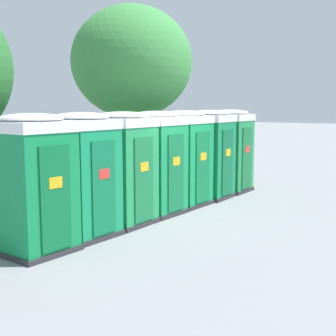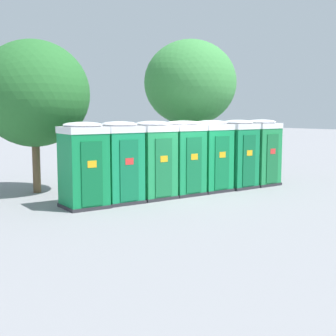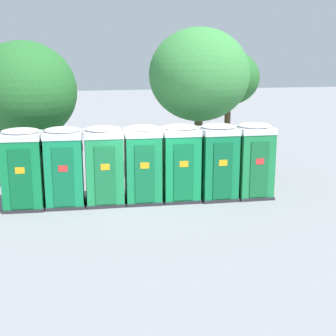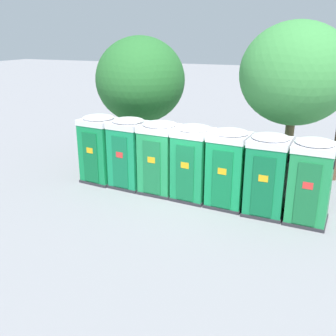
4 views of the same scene
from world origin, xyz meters
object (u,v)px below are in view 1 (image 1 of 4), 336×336
(portapotty_0, at_px, (34,183))
(portapotty_5, at_px, (209,154))
(portapotty_2, at_px, (123,168))
(street_tree_2, at_px, (132,62))
(portapotty_3, at_px, (157,162))
(portapotty_6, at_px, (230,150))
(portapotty_1, at_px, (83,175))
(portapotty_4, at_px, (184,158))
(street_tree_0, at_px, (132,72))

(portapotty_0, height_order, portapotty_5, same)
(portapotty_2, height_order, street_tree_2, street_tree_2)
(portapotty_3, height_order, portapotty_6, same)
(portapotty_1, xyz_separation_m, portapotty_6, (6.23, -0.59, 0.00))
(portapotty_0, xyz_separation_m, portapotty_3, (3.74, -0.29, 0.00))
(portapotty_5, height_order, street_tree_2, street_tree_2)
(portapotty_6, bearing_deg, street_tree_2, 107.82)
(portapotty_2, relative_size, street_tree_2, 0.44)
(portapotty_2, height_order, portapotty_3, same)
(portapotty_4, bearing_deg, portapotty_1, 175.00)
(portapotty_4, bearing_deg, street_tree_0, 50.49)
(street_tree_0, bearing_deg, portapotty_5, -115.86)
(portapotty_2, bearing_deg, portapotty_4, -5.03)
(portapotty_5, distance_m, portapotty_6, 1.25)
(portapotty_5, bearing_deg, street_tree_0, 64.14)
(portapotty_1, distance_m, portapotty_6, 6.25)
(street_tree_0, xyz_separation_m, street_tree_2, (-1.67, -1.15, 0.18))
(portapotty_1, height_order, street_tree_0, street_tree_0)
(portapotty_2, distance_m, portapotty_4, 2.50)
(portapotty_1, height_order, portapotty_4, same)
(portapotty_1, distance_m, portapotty_2, 1.25)
(portapotty_1, bearing_deg, portapotty_4, -5.00)
(portapotty_4, distance_m, street_tree_2, 4.15)
(portapotty_0, height_order, portapotty_3, same)
(portapotty_1, relative_size, portapotty_5, 1.00)
(portapotty_0, bearing_deg, portapotty_4, -4.59)
(street_tree_0, bearing_deg, portapotty_6, -99.72)
(street_tree_0, bearing_deg, portapotty_4, -129.51)
(portapotty_3, bearing_deg, portapotty_4, -4.85)
(portapotty_0, relative_size, portapotty_1, 1.00)
(portapotty_4, xyz_separation_m, portapotty_5, (1.24, -0.16, 0.00))
(portapotty_0, xyz_separation_m, portapotty_6, (7.48, -0.67, 0.00))
(street_tree_2, bearing_deg, portapotty_6, -72.18)
(street_tree_2, bearing_deg, portapotty_0, -160.35)
(portapotty_6, bearing_deg, portapotty_3, 174.32)
(portapotty_1, relative_size, portapotty_6, 1.00)
(portapotty_5, height_order, street_tree_0, street_tree_0)
(portapotty_3, relative_size, portapotty_6, 1.00)
(portapotty_2, xyz_separation_m, portapotty_5, (3.73, -0.38, 0.00))
(portapotty_1, bearing_deg, portapotty_5, -5.54)
(portapotty_1, distance_m, portapotty_5, 5.00)
(portapotty_2, xyz_separation_m, portapotty_3, (1.25, -0.11, 0.00))
(portapotty_0, xyz_separation_m, portapotty_5, (6.23, -0.56, 0.00))
(portapotty_6, distance_m, street_tree_0, 4.92)
(portapotty_1, relative_size, street_tree_0, 0.51)
(street_tree_2, bearing_deg, portapotty_5, -95.64)
(portapotty_4, distance_m, street_tree_0, 5.64)
(portapotty_6, bearing_deg, portapotty_1, 174.56)
(portapotty_1, height_order, portapotty_6, same)
(portapotty_1, xyz_separation_m, portapotty_2, (1.25, -0.11, -0.00))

